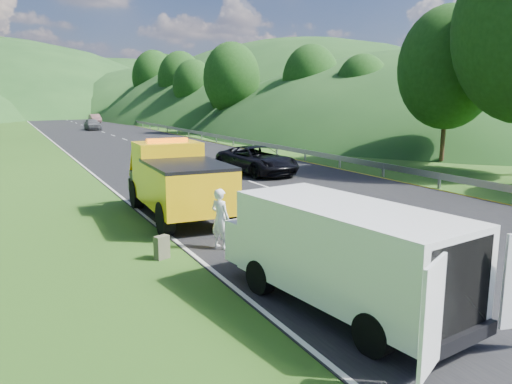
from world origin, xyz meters
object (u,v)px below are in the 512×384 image
passing_suv (257,174)px  white_van (341,250)px  tow_truck (177,180)px  suitcase (162,247)px  spare_tire (425,341)px  worker (460,329)px  woman (221,249)px  child (270,254)px

passing_suv → white_van: bearing=-118.8°
tow_truck → suitcase: size_ratio=10.29×
suitcase → spare_tire: bearing=-66.9°
tow_truck → worker: size_ratio=3.83×
worker → tow_truck: bearing=98.8°
woman → suitcase: size_ratio=2.74×
tow_truck → woman: size_ratio=3.75×
child → worker: bearing=-25.6°
tow_truck → suitcase: 4.94m
child → suitcase: 3.04m
tow_truck → spare_tire: size_ratio=10.23×
spare_tire → worker: bearing=3.9°
worker → suitcase: 7.74m
white_van → child: (0.48, 3.90, -1.27)m
suitcase → worker: bearing=-60.1°
tow_truck → woman: 4.54m
worker → passing_suv: (5.42, 19.06, 0.00)m
tow_truck → spare_tire: (0.97, -11.20, -1.38)m
white_van → suitcase: white_van is taller
worker → spare_tire: worker is taller
woman → passing_suv: woman is taller
woman → passing_suv: size_ratio=0.31×
woman → spare_tire: 6.97m
white_van → suitcase: (-2.37, 4.89, -0.95)m
tow_truck → child: size_ratio=6.98×
suitcase → passing_suv: bearing=53.1°
tow_truck → passing_suv: size_ratio=1.17×
woman → worker: woman is taller
tow_truck → spare_tire: 11.33m
white_van → passing_suv: bearing=60.6°
woman → suitcase: woman is taller
tow_truck → passing_suv: bearing=49.6°
tow_truck → white_van: 9.33m
suitcase → passing_suv: passing_suv is taller
white_van → child: size_ratio=6.93×
tow_truck → suitcase: tow_truck is taller
suitcase → woman: bearing=3.5°
woman → suitcase: 1.82m
child → spare_tire: size_ratio=1.47×
spare_tire → suitcase: bearing=113.1°
spare_tire → passing_suv: bearing=71.5°
child → spare_tire: child is taller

